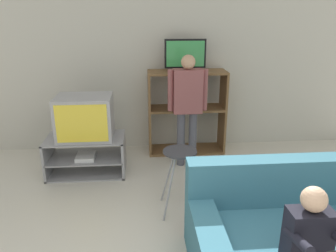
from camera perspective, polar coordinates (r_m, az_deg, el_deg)
The scene contains 9 objects.
wall_back at distance 5.03m, azimuth -1.87°, elevation 10.61°, with size 6.40×0.06×2.60m.
tv_stand at distance 4.52m, azimuth -13.98°, elevation -4.98°, with size 1.02×0.57×0.50m.
television_main at distance 4.33m, azimuth -14.26°, elevation 1.49°, with size 0.70×0.53×0.55m.
media_shelf at distance 4.94m, azimuth 3.22°, elevation 2.54°, with size 1.15×0.43×1.25m.
television_flat at distance 4.79m, azimuth 3.02°, elevation 12.08°, with size 0.59×0.20×0.45m.
folding_stool at distance 3.44m, azimuth 2.06°, elevation -6.38°, with size 0.39×0.41×0.71m.
couch at distance 3.13m, azimuth 22.59°, elevation -17.02°, with size 1.93×0.92×0.85m.
person_standing_adult at distance 4.39m, azimuth 3.41°, elevation 4.38°, with size 0.53×0.20×1.54m.
person_seated_child at distance 2.48m, azimuth 23.87°, elevation -19.05°, with size 0.33×0.43×1.00m.
Camera 1 is at (-0.24, -1.29, 2.06)m, focal length 35.00 mm.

